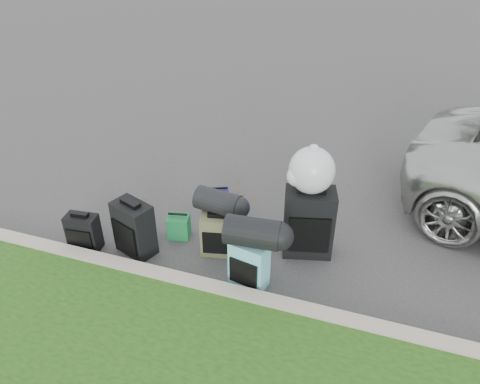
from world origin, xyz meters
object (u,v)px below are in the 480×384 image
(suitcase_small_black, at_px, (84,232))
(tote_navy, at_px, (220,199))
(suitcase_teal, at_px, (249,264))
(tote_green, at_px, (179,227))
(suitcase_large_black_left, at_px, (134,228))
(suitcase_olive, at_px, (217,234))
(suitcase_large_black_right, at_px, (309,222))

(suitcase_small_black, bearing_deg, tote_navy, 40.57)
(suitcase_small_black, distance_m, tote_navy, 1.79)
(suitcase_teal, relative_size, tote_green, 1.92)
(suitcase_large_black_left, distance_m, tote_navy, 1.33)
(suitcase_olive, bearing_deg, tote_navy, 96.29)
(suitcase_small_black, bearing_deg, suitcase_teal, -5.60)
(suitcase_large_black_right, bearing_deg, tote_green, 173.53)
(suitcase_teal, bearing_deg, tote_navy, 133.52)
(suitcase_olive, height_order, suitcase_large_black_right, suitcase_large_black_right)
(tote_green, xyz_separation_m, tote_navy, (0.25, 0.75, -0.02))
(tote_navy, bearing_deg, suitcase_large_black_left, -141.40)
(suitcase_large_black_left, distance_m, suitcase_large_black_right, 2.01)
(suitcase_teal, height_order, tote_navy, suitcase_teal)
(suitcase_teal, bearing_deg, suitcase_small_black, -168.13)
(suitcase_large_black_left, bearing_deg, suitcase_small_black, -146.42)
(tote_green, bearing_deg, suitcase_large_black_left, -143.76)
(suitcase_small_black, relative_size, tote_navy, 1.77)
(suitcase_large_black_right, bearing_deg, tote_navy, 143.00)
(suitcase_large_black_left, bearing_deg, suitcase_large_black_right, 38.60)
(suitcase_olive, distance_m, suitcase_teal, 0.64)
(suitcase_teal, distance_m, tote_navy, 1.52)
(suitcase_large_black_right, height_order, tote_green, suitcase_large_black_right)
(suitcase_olive, bearing_deg, suitcase_large_black_left, -175.77)
(suitcase_large_black_right, bearing_deg, suitcase_small_black, -177.36)
(suitcase_olive, bearing_deg, suitcase_teal, -50.50)
(suitcase_small_black, distance_m, suitcase_large_black_right, 2.63)
(suitcase_olive, height_order, tote_green, suitcase_olive)
(suitcase_large_black_left, distance_m, suitcase_olive, 0.96)
(suitcase_small_black, xyz_separation_m, suitcase_large_black_right, (2.50, 0.78, 0.19))
(suitcase_teal, bearing_deg, suitcase_large_black_left, -173.45)
(suitcase_large_black_right, bearing_deg, suitcase_teal, -137.33)
(suitcase_large_black_left, xyz_separation_m, suitcase_olive, (0.92, 0.28, -0.07))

